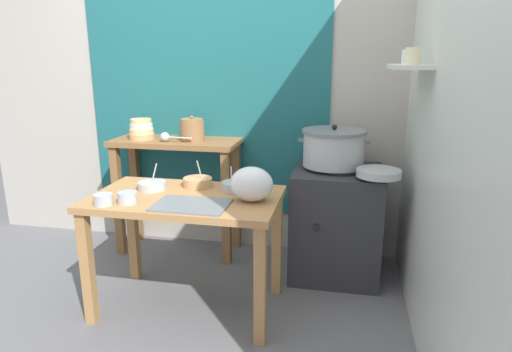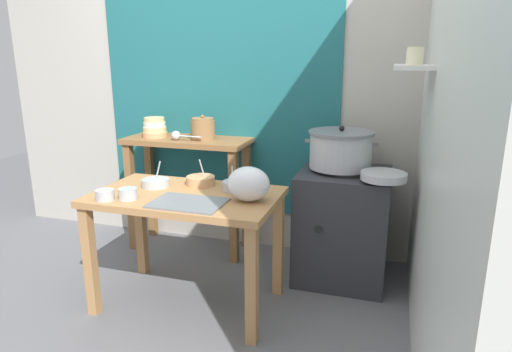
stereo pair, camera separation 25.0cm
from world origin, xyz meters
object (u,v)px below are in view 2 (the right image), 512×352
Objects in this scene: stove_block at (342,224)px; plastic_bag at (249,184)px; steamer_pot at (341,149)px; prep_bowl_3 at (128,193)px; clay_pot at (203,129)px; prep_bowl_2 at (156,182)px; ladle at (177,136)px; back_shelf_table at (188,166)px; bowl_stack_enamel at (155,128)px; serving_tray at (188,203)px; prep_bowl_0 at (236,185)px; prep_bowl_1 at (201,180)px; wide_pan at (384,176)px; prep_bowl_4 at (105,194)px; prep_table at (186,211)px.

plastic_bag reaches higher than stove_block.
steamer_pot is 1.39m from prep_bowl_3.
prep_bowl_2 is at bearing -91.70° from clay_pot.
back_shelf_table is at bearing 69.50° from ladle.
bowl_stack_enamel is 1.19m from serving_tray.
bowl_stack_enamel is at bearing 127.76° from serving_tray.
prep_bowl_0 is 0.26m from prep_bowl_1.
wide_pan is (1.51, -0.24, -0.13)m from ladle.
plastic_bag is at bearing -41.49° from ladle.
clay_pot is 0.82m from prep_bowl_0.
prep_bowl_0 is at bearing -140.59° from stove_block.
back_shelf_table is 3.98× the size of plastic_bag.
steamer_pot is 1.44m from bowl_stack_enamel.
prep_bowl_1 is at bearing -57.58° from back_shelf_table.
bowl_stack_enamel reaches higher than prep_bowl_4.
serving_tray is (0.49, -0.85, -0.21)m from ladle.
serving_tray is 1.19m from wide_pan.
steamer_pot is at bearing 38.95° from prep_table.
prep_bowl_0 is at bearing -10.68° from prep_bowl_1.
serving_tray is 3.85× the size of prep_bowl_4.
back_shelf_table is 1.51m from wide_pan.
serving_tray is at bearing 9.16° from prep_bowl_4.
ladle is at bearing 119.97° from prep_table.
prep_bowl_1 is at bearing -50.32° from ladle.
clay_pot reaches higher than bowl_stack_enamel.
ladle reaches higher than prep_bowl_0.
prep_bowl_0 is 0.89× the size of prep_bowl_1.
back_shelf_table reaches higher than prep_bowl_3.
prep_bowl_4 is (-1.20, -0.91, -0.15)m from steamer_pot.
prep_bowl_1 is at bearing -150.14° from steamer_pot.
prep_bowl_0 is (-0.56, -0.51, -0.16)m from steamer_pot.
prep_bowl_1 is 1.69× the size of prep_bowl_3.
prep_bowl_2 is at bearing 67.21° from prep_bowl_4.
steamer_pot is 2.60× the size of clay_pot.
bowl_stack_enamel is 1.77m from wide_pan.
prep_bowl_2 is at bearing 171.33° from plastic_bag.
prep_bowl_0 is at bearing -137.51° from steamer_pot.
prep_table is 5.78× the size of bowl_stack_enamel.
prep_bowl_2 is (-0.34, 0.25, 0.02)m from serving_tray.
prep_bowl_0 is at bearing -45.28° from back_shelf_table.
prep_bowl_3 is (0.09, -0.97, 0.08)m from back_shelf_table.
stove_block is 1.57m from prep_bowl_4.
clay_pot is (-1.09, 0.13, 0.60)m from stove_block.
serving_tray is 0.38m from prep_bowl_1.
bowl_stack_enamel is at bearing -176.43° from clay_pot.
serving_tray reaches higher than prep_table.
stove_block is 4.51× the size of prep_bowl_2.
steamer_pot is at bearing 48.95° from serving_tray.
stove_block is 1.29m from prep_bowl_2.
plastic_bag reaches higher than serving_tray.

